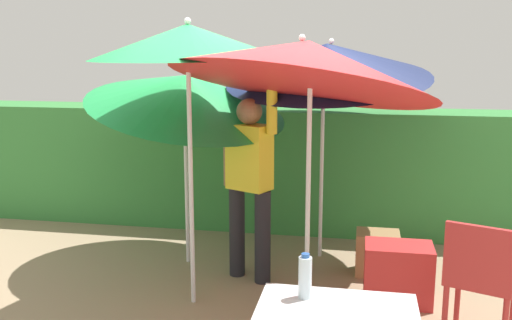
{
  "coord_description": "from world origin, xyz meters",
  "views": [
    {
      "loc": [
        0.85,
        -4.27,
        2.02
      ],
      "look_at": [
        0.0,
        0.3,
        1.1
      ],
      "focal_mm": 40.03,
      "sensor_mm": 36.0,
      "label": 1
    }
  ],
  "objects_px": {
    "umbrella_orange": "(188,42)",
    "chair_plastic": "(481,275)",
    "umbrella_yellow": "(327,62)",
    "umbrella_rainbow": "(188,92)",
    "person_vendor": "(250,176)",
    "cooler_box": "(398,273)",
    "bottle_water": "(305,277)",
    "crate_cardboard": "(377,253)",
    "umbrella_navy": "(306,64)"
  },
  "relations": [
    {
      "from": "umbrella_rainbow",
      "to": "bottle_water",
      "type": "distance_m",
      "value": 2.71
    },
    {
      "from": "umbrella_yellow",
      "to": "bottle_water",
      "type": "height_order",
      "value": "umbrella_yellow"
    },
    {
      "from": "umbrella_orange",
      "to": "umbrella_navy",
      "type": "xyz_separation_m",
      "value": [
        0.88,
        -0.01,
        -0.16
      ]
    },
    {
      "from": "cooler_box",
      "to": "bottle_water",
      "type": "relative_size",
      "value": 2.23
    },
    {
      "from": "cooler_box",
      "to": "bottle_water",
      "type": "distance_m",
      "value": 1.88
    },
    {
      "from": "umbrella_orange",
      "to": "crate_cardboard",
      "type": "bearing_deg",
      "value": 30.67
    },
    {
      "from": "person_vendor",
      "to": "crate_cardboard",
      "type": "xyz_separation_m",
      "value": [
        1.11,
        0.31,
        -0.74
      ]
    },
    {
      "from": "bottle_water",
      "to": "crate_cardboard",
      "type": "bearing_deg",
      "value": 78.88
    },
    {
      "from": "umbrella_rainbow",
      "to": "cooler_box",
      "type": "bearing_deg",
      "value": -16.55
    },
    {
      "from": "umbrella_rainbow",
      "to": "umbrella_navy",
      "type": "bearing_deg",
      "value": -37.54
    },
    {
      "from": "bottle_water",
      "to": "umbrella_rainbow",
      "type": "bearing_deg",
      "value": 120.24
    },
    {
      "from": "chair_plastic",
      "to": "bottle_water",
      "type": "xyz_separation_m",
      "value": [
        -1.09,
        -1.07,
        0.34
      ]
    },
    {
      "from": "umbrella_yellow",
      "to": "bottle_water",
      "type": "bearing_deg",
      "value": -88.42
    },
    {
      "from": "chair_plastic",
      "to": "bottle_water",
      "type": "bearing_deg",
      "value": -135.44
    },
    {
      "from": "umbrella_yellow",
      "to": "cooler_box",
      "type": "height_order",
      "value": "umbrella_yellow"
    },
    {
      "from": "umbrella_yellow",
      "to": "person_vendor",
      "type": "height_order",
      "value": "umbrella_yellow"
    },
    {
      "from": "umbrella_yellow",
      "to": "chair_plastic",
      "type": "xyz_separation_m",
      "value": [
        1.16,
        -1.52,
        -1.38
      ]
    },
    {
      "from": "cooler_box",
      "to": "chair_plastic",
      "type": "bearing_deg",
      "value": -50.85
    },
    {
      "from": "umbrella_rainbow",
      "to": "person_vendor",
      "type": "relative_size",
      "value": 1.12
    },
    {
      "from": "umbrella_rainbow",
      "to": "person_vendor",
      "type": "height_order",
      "value": "umbrella_rainbow"
    },
    {
      "from": "cooler_box",
      "to": "bottle_water",
      "type": "bearing_deg",
      "value": -109.31
    },
    {
      "from": "umbrella_yellow",
      "to": "umbrella_navy",
      "type": "relative_size",
      "value": 0.95
    },
    {
      "from": "umbrella_orange",
      "to": "chair_plastic",
      "type": "xyz_separation_m",
      "value": [
        2.11,
        -0.3,
        -1.55
      ]
    },
    {
      "from": "umbrella_yellow",
      "to": "bottle_water",
      "type": "distance_m",
      "value": 2.79
    },
    {
      "from": "umbrella_orange",
      "to": "chair_plastic",
      "type": "distance_m",
      "value": 2.63
    },
    {
      "from": "umbrella_orange",
      "to": "crate_cardboard",
      "type": "height_order",
      "value": "umbrella_orange"
    },
    {
      "from": "crate_cardboard",
      "to": "bottle_water",
      "type": "relative_size",
      "value": 1.63
    },
    {
      "from": "umbrella_rainbow",
      "to": "crate_cardboard",
      "type": "xyz_separation_m",
      "value": [
        1.75,
        -0.01,
        -1.43
      ]
    },
    {
      "from": "umbrella_orange",
      "to": "umbrella_navy",
      "type": "height_order",
      "value": "umbrella_navy"
    },
    {
      "from": "umbrella_rainbow",
      "to": "bottle_water",
      "type": "xyz_separation_m",
      "value": [
        1.31,
        -2.24,
        -0.77
      ]
    },
    {
      "from": "chair_plastic",
      "to": "person_vendor",
      "type": "bearing_deg",
      "value": 154.12
    },
    {
      "from": "chair_plastic",
      "to": "cooler_box",
      "type": "xyz_separation_m",
      "value": [
        -0.5,
        0.61,
        -0.27
      ]
    },
    {
      "from": "umbrella_navy",
      "to": "umbrella_orange",
      "type": "bearing_deg",
      "value": 179.11
    },
    {
      "from": "cooler_box",
      "to": "umbrella_rainbow",
      "type": "bearing_deg",
      "value": 163.45
    },
    {
      "from": "umbrella_navy",
      "to": "cooler_box",
      "type": "bearing_deg",
      "value": 24.11
    },
    {
      "from": "person_vendor",
      "to": "umbrella_rainbow",
      "type": "bearing_deg",
      "value": 153.17
    },
    {
      "from": "crate_cardboard",
      "to": "umbrella_navy",
      "type": "bearing_deg",
      "value": -123.56
    },
    {
      "from": "umbrella_rainbow",
      "to": "umbrella_orange",
      "type": "bearing_deg",
      "value": -72.24
    },
    {
      "from": "umbrella_rainbow",
      "to": "person_vendor",
      "type": "xyz_separation_m",
      "value": [
        0.63,
        -0.32,
        -0.69
      ]
    },
    {
      "from": "umbrella_rainbow",
      "to": "umbrella_orange",
      "type": "xyz_separation_m",
      "value": [
        0.28,
        -0.88,
        0.44
      ]
    },
    {
      "from": "umbrella_yellow",
      "to": "crate_cardboard",
      "type": "relative_size",
      "value": 5.78
    },
    {
      "from": "umbrella_yellow",
      "to": "umbrella_navy",
      "type": "height_order",
      "value": "umbrella_navy"
    },
    {
      "from": "umbrella_navy",
      "to": "person_vendor",
      "type": "relative_size",
      "value": 1.26
    },
    {
      "from": "umbrella_rainbow",
      "to": "cooler_box",
      "type": "height_order",
      "value": "umbrella_rainbow"
    },
    {
      "from": "cooler_box",
      "to": "crate_cardboard",
      "type": "bearing_deg",
      "value": 105.12
    },
    {
      "from": "crate_cardboard",
      "to": "bottle_water",
      "type": "distance_m",
      "value": 2.37
    },
    {
      "from": "umbrella_rainbow",
      "to": "umbrella_orange",
      "type": "relative_size",
      "value": 0.94
    },
    {
      "from": "umbrella_navy",
      "to": "umbrella_rainbow",
      "type": "bearing_deg",
      "value": 142.46
    },
    {
      "from": "umbrella_orange",
      "to": "umbrella_yellow",
      "type": "distance_m",
      "value": 1.56
    },
    {
      "from": "umbrella_rainbow",
      "to": "cooler_box",
      "type": "xyz_separation_m",
      "value": [
        1.9,
        -0.56,
        -1.38
      ]
    }
  ]
}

